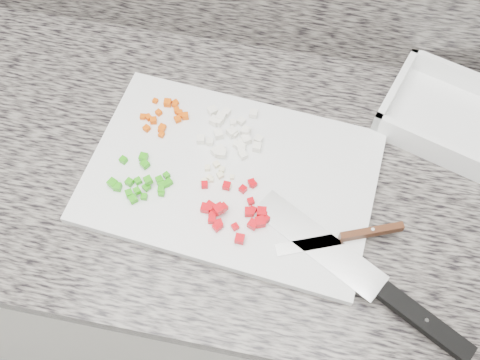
# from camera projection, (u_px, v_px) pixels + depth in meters

# --- Properties ---
(cabinet) EXTENTS (3.92, 0.62, 0.86)m
(cabinet) POSITION_uv_depth(u_px,v_px,m) (207.00, 253.00, 1.38)
(cabinet) COLOR silver
(cabinet) RESTS_ON ground
(countertop) EXTENTS (3.96, 0.64, 0.04)m
(countertop) POSITION_uv_depth(u_px,v_px,m) (194.00, 164.00, 0.99)
(countertop) COLOR #69635C
(countertop) RESTS_ON cabinet
(cutting_board) EXTENTS (0.53, 0.38, 0.02)m
(cutting_board) POSITION_uv_depth(u_px,v_px,m) (231.00, 176.00, 0.94)
(cutting_board) COLOR silver
(cutting_board) RESTS_ON countertop
(carrot_pile) EXTENTS (0.09, 0.09, 0.01)m
(carrot_pile) POSITION_uv_depth(u_px,v_px,m) (165.00, 116.00, 0.99)
(carrot_pile) COLOR #DA4E04
(carrot_pile) RESTS_ON cutting_board
(onion_pile) EXTENTS (0.12, 0.11, 0.02)m
(onion_pile) POSITION_uv_depth(u_px,v_px,m) (231.00, 133.00, 0.97)
(onion_pile) COLOR white
(onion_pile) RESTS_ON cutting_board
(green_pepper_pile) EXTENTS (0.11, 0.10, 0.02)m
(green_pepper_pile) POSITION_uv_depth(u_px,v_px,m) (141.00, 181.00, 0.92)
(green_pepper_pile) COLOR #269A0E
(green_pepper_pile) RESTS_ON cutting_board
(red_pepper_pile) EXTENTS (0.13, 0.12, 0.03)m
(red_pepper_pile) POSITION_uv_depth(u_px,v_px,m) (237.00, 212.00, 0.89)
(red_pepper_pile) COLOR #C3020C
(red_pepper_pile) RESTS_ON cutting_board
(garlic_pile) EXTENTS (0.06, 0.05, 0.01)m
(garlic_pile) POSITION_uv_depth(u_px,v_px,m) (217.00, 176.00, 0.93)
(garlic_pile) COLOR #EFE7B9
(garlic_pile) RESTS_ON cutting_board
(chef_knife) EXTENTS (0.37, 0.23, 0.02)m
(chef_knife) POSITION_uv_depth(u_px,v_px,m) (386.00, 293.00, 0.83)
(chef_knife) COLOR silver
(chef_knife) RESTS_ON cutting_board
(paring_knife) EXTENTS (0.20, 0.10, 0.02)m
(paring_knife) POSITION_uv_depth(u_px,v_px,m) (355.00, 235.00, 0.87)
(paring_knife) COLOR silver
(paring_knife) RESTS_ON cutting_board
(tray) EXTENTS (0.31, 0.27, 0.06)m
(tray) POSITION_uv_depth(u_px,v_px,m) (457.00, 121.00, 0.99)
(tray) COLOR white
(tray) RESTS_ON countertop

